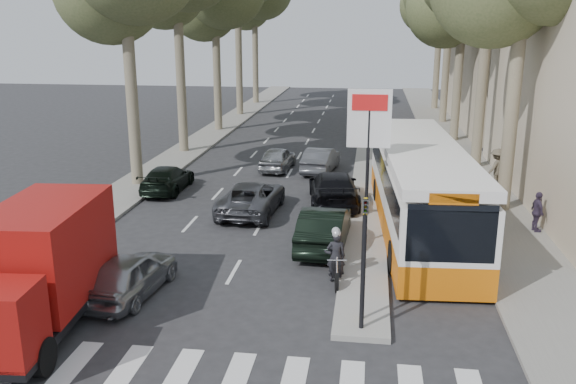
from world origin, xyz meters
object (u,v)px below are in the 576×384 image
silver_hatchback (130,274)px  motorcycle (336,256)px  dark_hatchback (324,227)px  red_truck (37,267)px  city_bus (420,186)px

silver_hatchback → motorcycle: (5.88, 1.96, 0.12)m
motorcycle → dark_hatchback: bearing=95.5°
silver_hatchback → red_truck: (-1.54, -2.17, 1.03)m
city_bus → silver_hatchback: bearing=-144.7°
dark_hatchback → city_bus: (3.43, 2.23, 1.05)m
dark_hatchback → red_truck: bearing=48.1°
silver_hatchback → dark_hatchback: dark_hatchback is taller
silver_hatchback → dark_hatchback: size_ratio=0.87×
city_bus → red_truck: bearing=-141.7°
dark_hatchback → red_truck: size_ratio=0.72×
silver_hatchback → motorcycle: motorcycle is taller
silver_hatchback → red_truck: red_truck is taller
dark_hatchback → motorcycle: 2.88m
red_truck → city_bus: size_ratio=0.47×
dark_hatchback → motorcycle: motorcycle is taller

